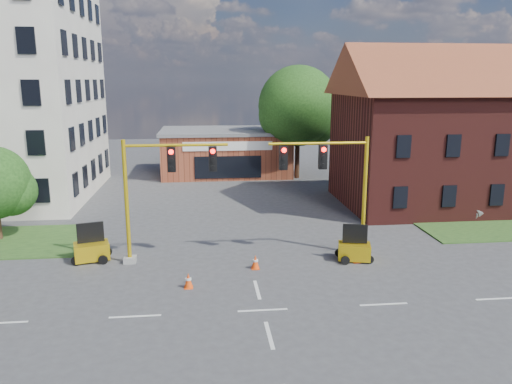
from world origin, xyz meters
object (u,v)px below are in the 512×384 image
signal_mast_east (334,182)px  pickup_white (442,204)px  signal_mast_west (160,186)px  trailer_west (92,249)px  trailer_east (354,250)px

signal_mast_east → pickup_white: signal_mast_east is taller
signal_mast_west → signal_mast_east: size_ratio=1.00×
signal_mast_west → pickup_white: signal_mast_west is taller
signal_mast_west → trailer_west: bearing=172.2°
trailer_west → pickup_white: bearing=0.4°
signal_mast_west → signal_mast_east: 8.71m
signal_mast_west → trailer_west: (-3.59, 0.49, -3.32)m
trailer_west → trailer_east: trailer_west is taller
signal_mast_east → trailer_west: (-12.30, 0.49, -3.32)m
signal_mast_east → trailer_west: bearing=177.7°
signal_mast_east → pickup_white: size_ratio=1.11×
signal_mast_east → pickup_white: 12.01m
trailer_east → signal_mast_west: bearing=-170.8°
signal_mast_west → trailer_east: signal_mast_west is taller
signal_mast_west → pickup_white: bearing=20.6°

